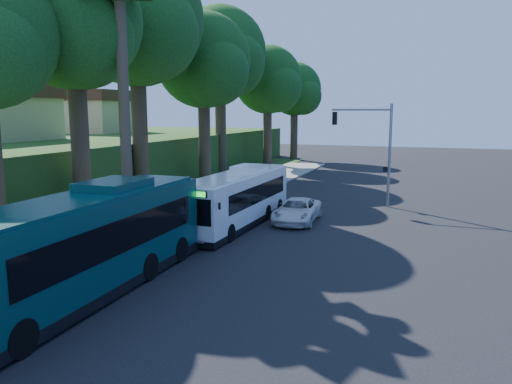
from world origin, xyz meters
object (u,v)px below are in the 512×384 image
at_px(pickup, 297,211).
at_px(bus_shelter, 128,202).
at_px(white_bus, 238,197).
at_px(teal_bus, 82,244).

bearing_deg(pickup, bus_shelter, -143.97).
bearing_deg(bus_shelter, white_bus, 43.16).
bearing_deg(teal_bus, pickup, 73.33).
relative_size(bus_shelter, white_bus, 0.29).
distance_m(teal_bus, pickup, 14.76).
xyz_separation_m(bus_shelter, pickup, (7.50, 6.14, -1.12)).
relative_size(bus_shelter, pickup, 0.65).
distance_m(bus_shelter, white_bus, 6.21).
bearing_deg(pickup, teal_bus, -108.47).
xyz_separation_m(teal_bus, pickup, (3.85, 14.20, -1.22)).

